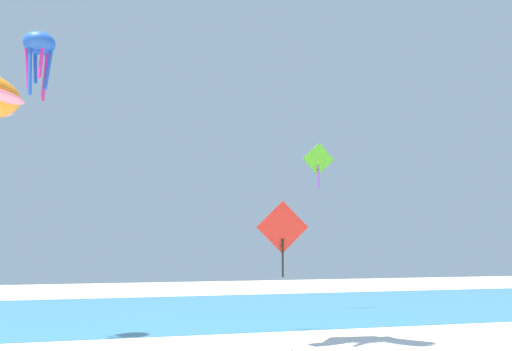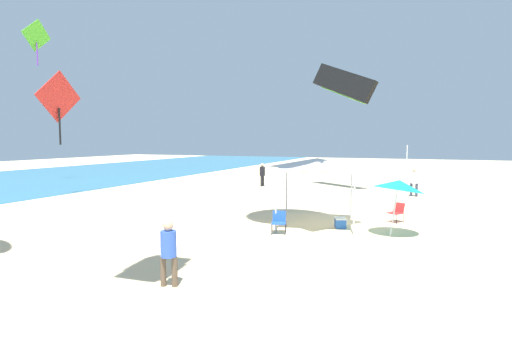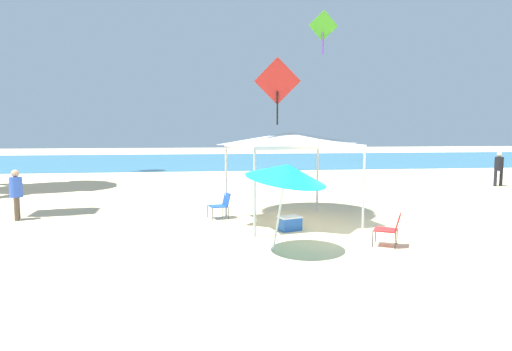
{
  "view_description": "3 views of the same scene",
  "coord_description": "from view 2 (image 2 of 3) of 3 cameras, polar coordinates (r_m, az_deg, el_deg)",
  "views": [
    {
      "loc": [
        -7.97,
        -10.84,
        5.17
      ],
      "look_at": [
        -1.71,
        14.29,
        8.61
      ],
      "focal_mm": 35.98,
      "sensor_mm": 36.0,
      "label": 1
    },
    {
      "loc": [
        -18.23,
        -2.22,
        3.53
      ],
      "look_at": [
        -2.88,
        4.07,
        2.07
      ],
      "focal_mm": 29.06,
      "sensor_mm": 36.0,
      "label": 2
    },
    {
      "loc": [
        -4.41,
        -11.1,
        2.81
      ],
      "look_at": [
        -2.63,
        2.25,
        1.42
      ],
      "focal_mm": 30.87,
      "sensor_mm": 36.0,
      "label": 3
    }
  ],
  "objects": [
    {
      "name": "kite_parafoil_black",
      "position": [
        29.84,
        11.93,
        12.33
      ],
      "size": [
        3.04,
        4.95,
        3.29
      ],
      "rotation": [
        0.0,
        0.0,
        4.14
      ],
      "color": "black"
    },
    {
      "name": "kite_diamond_red",
      "position": [
        28.69,
        -25.53,
        9.43
      ],
      "size": [
        3.18,
        0.47,
        4.55
      ],
      "rotation": [
        0.0,
        0.0,
        2.9
      ],
      "color": "red"
    },
    {
      "name": "cooler_box",
      "position": [
        16.98,
        11.52,
        -6.39
      ],
      "size": [
        0.72,
        0.59,
        0.4
      ],
      "color": "blue",
      "rests_on": "ground"
    },
    {
      "name": "beach_umbrella",
      "position": [
        15.94,
        19.07,
        -1.26
      ],
      "size": [
        1.94,
        1.91,
        2.28
      ],
      "color": "silver",
      "rests_on": "ground"
    },
    {
      "name": "person_beachcomber",
      "position": [
        31.06,
        0.87,
        0.38
      ],
      "size": [
        0.46,
        0.41,
        1.73
      ],
      "rotation": [
        0.0,
        0.0,
        3.12
      ],
      "color": "black",
      "rests_on": "ground"
    },
    {
      "name": "person_kite_handler",
      "position": [
        10.26,
        -11.95,
        -9.76
      ],
      "size": [
        0.38,
        0.42,
        1.59
      ],
      "rotation": [
        0.0,
        0.0,
        4.97
      ],
      "color": "brown",
      "rests_on": "ground"
    },
    {
      "name": "person_far_stroller",
      "position": [
        27.28,
        20.94,
        -0.52
      ],
      "size": [
        0.43,
        0.47,
        1.79
      ],
      "rotation": [
        0.0,
        0.0,
        4.49
      ],
      "color": "#33384C",
      "rests_on": "ground"
    },
    {
      "name": "folding_chair_facing_ocean",
      "position": [
        18.72,
        18.79,
        -4.65
      ],
      "size": [
        0.8,
        0.76,
        0.82
      ],
      "rotation": [
        0.0,
        0.0,
        4.19
      ],
      "color": "black",
      "rests_on": "ground"
    },
    {
      "name": "canopy_tent",
      "position": [
        17.14,
        8.4,
        1.57
      ],
      "size": [
        3.85,
        3.56,
        2.76
      ],
      "rotation": [
        0.0,
        0.0,
        0.19
      ],
      "color": "#B7B7BC",
      "rests_on": "ground"
    },
    {
      "name": "ground",
      "position": [
        18.71,
        15.14,
        -6.19
      ],
      "size": [
        120.0,
        120.0,
        0.1
      ],
      "primitive_type": "cube",
      "color": "beige"
    },
    {
      "name": "banner_flag",
      "position": [
        22.86,
        20.02,
        0.74
      ],
      "size": [
        0.36,
        0.06,
        3.23
      ],
      "color": "silver",
      "rests_on": "ground"
    },
    {
      "name": "folding_chair_left_of_tent",
      "position": [
        15.7,
        3.17,
        -6.21
      ],
      "size": [
        0.74,
        0.67,
        0.82
      ],
      "rotation": [
        0.0,
        0.0,
        4.99
      ],
      "color": "black",
      "rests_on": "ground"
    },
    {
      "name": "kite_diamond_lime",
      "position": [
        39.16,
        -27.98,
        16.48
      ],
      "size": [
        2.57,
        0.57,
        3.65
      ],
      "rotation": [
        0.0,
        0.0,
        0.13
      ],
      "color": "#66D82D"
    }
  ]
}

